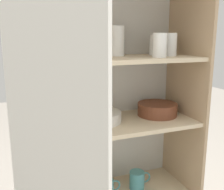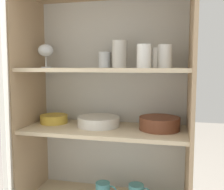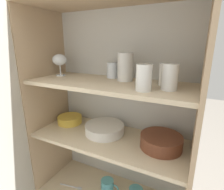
{
  "view_description": "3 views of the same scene",
  "coord_description": "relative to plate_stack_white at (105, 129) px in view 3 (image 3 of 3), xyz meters",
  "views": [
    {
      "loc": [
        -0.44,
        -1.0,
        1.16
      ],
      "look_at": [
        0.03,
        0.21,
        0.87
      ],
      "focal_mm": 42.0,
      "sensor_mm": 36.0,
      "label": 1
    },
    {
      "loc": [
        0.36,
        -1.18,
        1.07
      ],
      "look_at": [
        0.03,
        0.21,
        0.92
      ],
      "focal_mm": 42.0,
      "sensor_mm": 36.0,
      "label": 2
    },
    {
      "loc": [
        0.42,
        -0.62,
        1.26
      ],
      "look_at": [
        -0.0,
        0.22,
        0.98
      ],
      "focal_mm": 28.0,
      "sensor_mm": 36.0,
      "label": 3
    }
  ],
  "objects": [
    {
      "name": "shelf_board_upper",
      "position": [
        0.05,
        -0.04,
        0.29
      ],
      "size": [
        0.88,
        0.35,
        0.02
      ],
      "primitive_type": "cube",
      "color": "beige"
    },
    {
      "name": "serving_spoon",
      "position": [
        -0.2,
        -0.1,
        -0.44
      ],
      "size": [
        0.16,
        0.04,
        0.01
      ],
      "color": "silver",
      "rests_on": "shelf_board_lower"
    },
    {
      "name": "tumbler_glass_3",
      "position": [
        0.27,
        -0.13,
        0.36
      ],
      "size": [
        0.07,
        0.07,
        0.11
      ],
      "color": "white",
      "rests_on": "shelf_board_upper"
    },
    {
      "name": "cupboard_side_right",
      "position": [
        0.49,
        -0.04,
        -0.04
      ],
      "size": [
        0.02,
        0.39,
        1.46
      ],
      "primitive_type": "cube",
      "color": "tan",
      "rests_on": "ground_plane"
    },
    {
      "name": "serving_bowl_small",
      "position": [
        -0.28,
        0.02,
        0.0
      ],
      "size": [
        0.16,
        0.16,
        0.05
      ],
      "color": "gold",
      "rests_on": "shelf_board_middle"
    },
    {
      "name": "wine_glass_0",
      "position": [
        -0.31,
        0.0,
        0.4
      ],
      "size": [
        0.09,
        0.09,
        0.13
      ],
      "color": "white",
      "rests_on": "shelf_board_upper"
    },
    {
      "name": "cupboard_back_panel",
      "position": [
        0.05,
        0.15,
        -0.04
      ],
      "size": [
        0.91,
        0.02,
        1.46
      ],
      "primitive_type": "cube",
      "color": "silver",
      "rests_on": "ground_plane"
    },
    {
      "name": "tumbler_glass_2",
      "position": [
        0.36,
        -0.07,
        0.36
      ],
      "size": [
        0.07,
        0.07,
        0.11
      ],
      "color": "white",
      "rests_on": "shelf_board_upper"
    },
    {
      "name": "cupboard_side_left",
      "position": [
        -0.4,
        -0.04,
        -0.04
      ],
      "size": [
        0.02,
        0.39,
        1.46
      ],
      "primitive_type": "cube",
      "color": "tan",
      "rests_on": "ground_plane"
    },
    {
      "name": "shelf_board_middle",
      "position": [
        0.05,
        -0.04,
        -0.04
      ],
      "size": [
        0.88,
        0.35,
        0.02
      ],
      "primitive_type": "cube",
      "color": "beige"
    },
    {
      "name": "coffee_mug_extra_1",
      "position": [
        0.03,
        -0.03,
        -0.39
      ],
      "size": [
        0.12,
        0.08,
        0.1
      ],
      "color": "teal",
      "rests_on": "shelf_board_lower"
    },
    {
      "name": "mixing_bowl_large",
      "position": [
        0.34,
        -0.01,
        0.01
      ],
      "size": [
        0.21,
        0.21,
        0.07
      ],
      "color": "brown",
      "rests_on": "shelf_board_middle"
    },
    {
      "name": "tumbler_glass_0",
      "position": [
        0.11,
        0.03,
        0.37
      ],
      "size": [
        0.08,
        0.08,
        0.15
      ],
      "color": "white",
      "rests_on": "shelf_board_upper"
    },
    {
      "name": "cupboard_door",
      "position": [
        -0.29,
        -0.42,
        -0.04
      ],
      "size": [
        0.26,
        0.39,
        1.46
      ],
      "color": "silver",
      "rests_on": "ground_plane"
    },
    {
      "name": "tumbler_glass_4",
      "position": [
        0.34,
        0.02,
        0.35
      ],
      "size": [
        0.08,
        0.08,
        0.11
      ],
      "color": "white",
      "rests_on": "shelf_board_upper"
    },
    {
      "name": "tumbler_glass_1",
      "position": [
        0.01,
        0.08,
        0.35
      ],
      "size": [
        0.07,
        0.07,
        0.09
      ],
      "color": "white",
      "rests_on": "shelf_board_upper"
    },
    {
      "name": "plate_stack_white",
      "position": [
        0.0,
        0.0,
        0.0
      ],
      "size": [
        0.24,
        0.24,
        0.05
      ],
      "color": "silver",
      "rests_on": "shelf_board_middle"
    }
  ]
}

